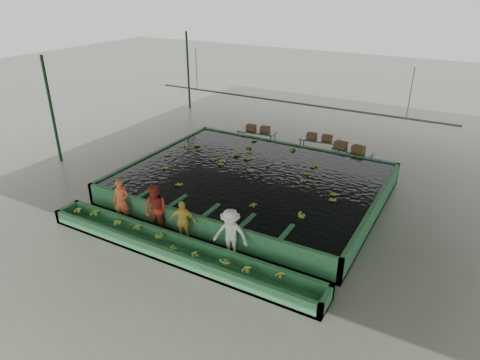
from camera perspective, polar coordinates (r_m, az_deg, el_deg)
The scene contains 21 objects.
ground at distance 16.47m, azimuth -0.86°, elevation -3.80°, with size 80.00×80.00×0.00m, color slate.
shed_roof at distance 14.71m, azimuth -0.99°, elevation 13.50°, with size 20.00×22.00×0.04m, color gray.
shed_posts at distance 15.41m, azimuth -0.92°, elevation 4.36°, with size 20.00×22.00×5.00m, color #0F3514, non-canonical shape.
flotation_tank at distance 17.43m, azimuth 1.62°, elevation -0.42°, with size 10.00×8.00×0.90m, color #2D6F3C, non-canonical shape.
tank_water at distance 17.26m, azimuth 1.64°, elevation 0.78°, with size 9.70×7.70×0.00m, color black.
sorting_trough at distance 13.81m, azimuth -8.52°, elevation -9.15°, with size 10.00×1.00×0.50m, color #2D6F3C, non-canonical shape.
cableway_rail at distance 19.53m, azimuth 6.62°, elevation 10.26°, with size 0.08×0.08×14.00m, color #59605B.
rail_hanger_left at distance 21.69m, azimuth -5.83°, elevation 14.50°, with size 0.04×0.04×2.00m, color #59605B.
rail_hanger_right at distance 18.01m, azimuth 21.78°, elevation 10.67°, with size 0.04×0.04×2.00m, color #59605B.
worker_a at distance 15.80m, azimuth -15.54°, elevation -2.72°, with size 0.60×0.40×1.66m, color #DF5C2D.
worker_b at distance 14.78m, azimuth -11.14°, elevation -3.97°, with size 0.87×0.68×1.79m, color #A42D20.
worker_c at distance 14.23m, azimuth -7.68°, elevation -5.54°, with size 0.89×0.37×1.52m, color #E9C149.
worker_d at distance 13.29m, azimuth -1.28°, elevation -7.24°, with size 1.11×0.64×1.71m, color silver.
packing_table_left at distance 22.36m, azimuth 2.24°, elevation 5.48°, with size 1.95×0.78×0.89m, color #59605B, non-canonical shape.
packing_table_mid at distance 21.53m, azimuth 10.52°, elevation 4.27°, with size 1.95×0.78×0.89m, color #59605B, non-canonical shape.
packing_table_right at distance 20.59m, azimuth 14.66°, elevation 2.80°, with size 1.85×0.74×0.84m, color #59605B, non-canonical shape.
box_stack_left at distance 22.26m, azimuth 2.42°, elevation 6.60°, with size 1.24×0.34×0.27m, color brown, non-canonical shape.
box_stack_mid at distance 21.34m, azimuth 10.50°, elevation 5.36°, with size 1.24×0.34×0.27m, color brown, non-canonical shape.
box_stack_right at distance 20.37m, azimuth 14.35°, elevation 3.88°, with size 1.43×0.40×0.31m, color brown, non-canonical shape.
floating_bananas at distance 17.91m, azimuth 2.84°, elevation 1.70°, with size 9.26×6.31×0.13m, color #82A733, non-canonical shape.
trough_bananas at distance 13.73m, azimuth -8.56°, elevation -8.64°, with size 8.68×0.58×0.12m, color #82A733, non-canonical shape.
Camera 1 is at (7.31, -12.41, 7.98)m, focal length 32.00 mm.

